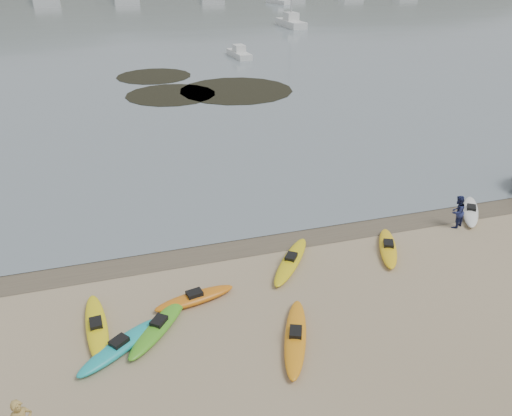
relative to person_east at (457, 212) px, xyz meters
name	(u,v)px	position (x,y,z in m)	size (l,w,h in m)	color
ground	(256,238)	(-9.11, 1.68, -0.78)	(600.00, 600.00, 0.00)	tan
wet_sand	(258,241)	(-9.11, 1.38, -0.78)	(60.00, 60.00, 0.00)	brown
kayaks	(267,289)	(-9.88, -2.26, -0.61)	(19.59, 9.32, 0.34)	orange
person_east	(457,212)	(0.00, 0.00, 0.00)	(0.76, 0.59, 1.57)	navy
kelp_mats	(196,88)	(-6.44, 29.90, -0.76)	(15.59, 17.17, 0.04)	black
moored_boats	(155,23)	(-4.88, 76.04, -0.23)	(77.70, 75.76, 1.25)	silver
far_hills	(211,28)	(30.27, 195.65, -16.71)	(550.00, 135.00, 80.00)	#384235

